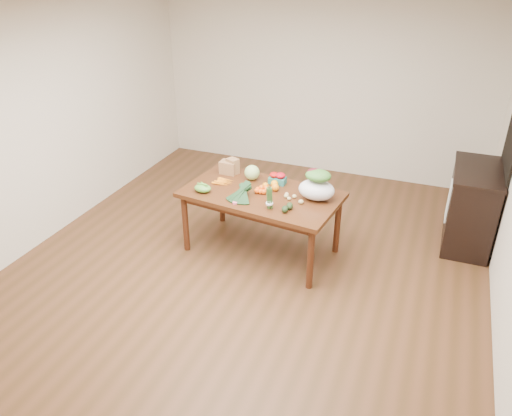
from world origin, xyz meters
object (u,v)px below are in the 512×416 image
at_px(cabbage, 252,173).
at_px(kale_bunch, 240,193).
at_px(dining_table, 261,222).
at_px(cabinet, 471,207).
at_px(asparagus_bundle, 270,198).
at_px(mandarin_cluster, 261,189).
at_px(salad_bag, 317,186).
at_px(paper_bag, 229,166).

distance_m(cabbage, kale_bunch, 0.54).
bearing_deg(dining_table, kale_bunch, -114.02).
height_order(dining_table, cabinet, cabinet).
distance_m(cabinet, asparagus_bundle, 2.47).
height_order(kale_bunch, asparagus_bundle, asparagus_bundle).
bearing_deg(cabinet, cabbage, -161.88).
distance_m(dining_table, cabinet, 2.46).
height_order(mandarin_cluster, asparagus_bundle, asparagus_bundle).
bearing_deg(salad_bag, asparagus_bundle, -134.53).
bearing_deg(asparagus_bundle, kale_bunch, 175.98).
xyz_separation_m(cabinet, salad_bag, (-1.60, -1.01, 0.43)).
bearing_deg(mandarin_cluster, dining_table, -50.47).
distance_m(dining_table, kale_bunch, 0.54).
distance_m(cabinet, salad_bag, 1.94).
xyz_separation_m(dining_table, salad_bag, (0.60, 0.07, 0.53)).
xyz_separation_m(cabinet, asparagus_bundle, (-1.99, -1.40, 0.40)).
xyz_separation_m(cabbage, mandarin_cluster, (0.22, -0.28, -0.04)).
relative_size(cabinet, salad_bag, 2.61).
relative_size(cabinet, mandarin_cluster, 5.67).
xyz_separation_m(paper_bag, mandarin_cluster, (0.55, -0.35, -0.05)).
relative_size(paper_bag, salad_bag, 0.67).
xyz_separation_m(paper_bag, salad_bag, (1.15, -0.28, 0.06)).
xyz_separation_m(asparagus_bundle, salad_bag, (0.39, 0.39, 0.03)).
relative_size(cabbage, kale_bunch, 0.44).
bearing_deg(cabinet, paper_bag, -165.21).
relative_size(kale_bunch, asparagus_bundle, 1.60).
bearing_deg(dining_table, cabbage, 135.32).
distance_m(paper_bag, mandarin_cluster, 0.65).
bearing_deg(mandarin_cluster, asparagus_bundle, -56.80).
distance_m(cabinet, cabbage, 2.58).
bearing_deg(dining_table, mandarin_cluster, 136.53).
bearing_deg(salad_bag, cabinet, 32.10).
relative_size(dining_table, salad_bag, 4.36).
distance_m(mandarin_cluster, salad_bag, 0.61).
bearing_deg(kale_bunch, dining_table, 65.98).
bearing_deg(salad_bag, kale_bunch, -156.70).
xyz_separation_m(mandarin_cluster, salad_bag, (0.60, 0.07, 0.11)).
xyz_separation_m(mandarin_cluster, asparagus_bundle, (0.21, -0.33, 0.08)).
relative_size(kale_bunch, salad_bag, 1.02).
bearing_deg(cabbage, kale_bunch, -82.39).
relative_size(mandarin_cluster, salad_bag, 0.46).
xyz_separation_m(cabbage, kale_bunch, (0.07, -0.54, -0.01)).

